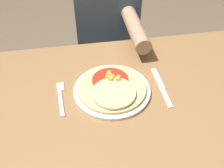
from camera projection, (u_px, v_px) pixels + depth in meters
name	position (u px, v px, depth m)	size (l,w,h in m)	color
dining_table	(126.00, 121.00, 1.04)	(1.25, 0.79, 0.77)	olive
plate	(112.00, 90.00, 0.99)	(0.29, 0.29, 0.01)	silver
pizza	(112.00, 88.00, 0.98)	(0.26, 0.26, 0.04)	#DBBC7A
fork	(61.00, 96.00, 0.98)	(0.03, 0.18, 0.00)	silver
knife	(162.00, 88.00, 1.01)	(0.03, 0.22, 0.00)	silver
person_diner	(107.00, 33.00, 1.46)	(0.32, 0.52, 1.18)	#2D2D38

